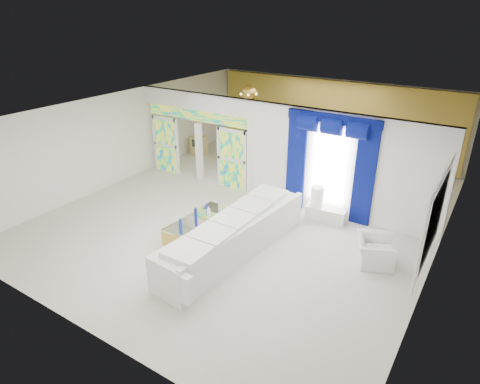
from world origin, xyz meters
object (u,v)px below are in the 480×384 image
Objects in this scene: console_table at (326,214)px; armchair at (375,251)px; white_sofa at (234,238)px; coffee_table at (198,226)px; grand_piano at (260,146)px.

console_table is 1.16× the size of armchair.
white_sofa is 4.12× the size of console_table.
armchair is (4.32, 1.17, 0.09)m from coffee_table.
coffee_table is 1.78× the size of console_table.
console_table is at bearing 71.97° from white_sofa.
white_sofa is 2.30× the size of grand_piano.
white_sofa is at bearing 94.98° from armchair.
coffee_table is at bearing -57.54° from grand_piano.
armchair is (2.97, 1.47, -0.13)m from white_sofa.
white_sofa is 2.32× the size of coffee_table.
console_table is 2.22m from armchair.
console_table is 0.56× the size of grand_piano.
grand_piano reaches higher than console_table.
grand_piano is at bearing 105.21° from coffee_table.
grand_piano is at bearing 29.41° from armchair.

